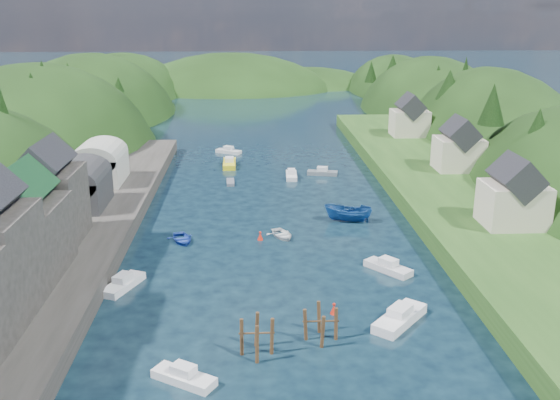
{
  "coord_description": "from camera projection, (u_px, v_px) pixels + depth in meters",
  "views": [
    {
      "loc": [
        -3.64,
        -45.89,
        27.13
      ],
      "look_at": [
        0.0,
        28.0,
        4.0
      ],
      "focal_mm": 40.0,
      "sensor_mm": 36.0,
      "label": 1
    }
  ],
  "objects": [
    {
      "name": "piling_cluster_near",
      "position": [
        257.0,
        340.0,
        50.37
      ],
      "size": [
        2.93,
        2.76,
        3.77
      ],
      "color": "#382314",
      "rests_on": "ground"
    },
    {
      "name": "ground",
      "position": [
        273.0,
        183.0,
        99.68
      ],
      "size": [
        600.0,
        600.0,
        0.0
      ],
      "primitive_type": "plane",
      "color": "black",
      "rests_on": "ground"
    },
    {
      "name": "terrace_left_grass",
      "position": [
        5.0,
        249.0,
        69.25
      ],
      "size": [
        12.0,
        110.0,
        2.5
      ],
      "primitive_type": "cube",
      "color": "#234719",
      "rests_on": "ground"
    },
    {
      "name": "piling_cluster_far",
      "position": [
        321.0,
        327.0,
        52.62
      ],
      "size": [
        3.1,
        2.9,
        3.48
      ],
      "color": "#382314",
      "rests_on": "ground"
    },
    {
      "name": "quay_left",
      "position": [
        69.0,
        250.0,
        69.66
      ],
      "size": [
        12.0,
        110.0,
        2.0
      ],
      "primitive_type": "cube",
      "color": "#2D2B28",
      "rests_on": "ground"
    },
    {
      "name": "boat_sheds",
      "position": [
        89.0,
        170.0,
        86.4
      ],
      "size": [
        7.0,
        21.0,
        7.5
      ],
      "color": "#2D2D30",
      "rests_on": "quay_left"
    },
    {
      "name": "hillside_right",
      "position": [
        488.0,
        182.0,
        127.84
      ],
      "size": [
        36.0,
        245.56,
        48.0
      ],
      "color": "black",
      "rests_on": "ground"
    },
    {
      "name": "terrace_right",
      "position": [
        447.0,
        191.0,
        90.96
      ],
      "size": [
        16.0,
        120.0,
        2.4
      ],
      "primitive_type": "cube",
      "color": "#234719",
      "rests_on": "ground"
    },
    {
      "name": "far_hills",
      "position": [
        263.0,
        117.0,
        221.17
      ],
      "size": [
        103.0,
        68.0,
        44.0
      ],
      "color": "black",
      "rests_on": "ground"
    },
    {
      "name": "channel_buoy_far",
      "position": [
        260.0,
        236.0,
        75.33
      ],
      "size": [
        0.7,
        0.7,
        1.1
      ],
      "color": "red",
      "rests_on": "ground"
    },
    {
      "name": "right_bank_cottages",
      "position": [
        452.0,
        148.0,
        97.66
      ],
      "size": [
        9.0,
        59.24,
        8.41
      ],
      "color": "beige",
      "rests_on": "terrace_right"
    },
    {
      "name": "moored_boats",
      "position": [
        273.0,
        246.0,
        71.72
      ],
      "size": [
        31.81,
        88.5,
        2.42
      ],
      "color": "white",
      "rests_on": "ground"
    },
    {
      "name": "hillside_left",
      "position": [
        42.0,
        191.0,
        123.8
      ],
      "size": [
        44.0,
        245.56,
        52.0
      ],
      "color": "black",
      "rests_on": "ground"
    },
    {
      "name": "channel_buoy_near",
      "position": [
        334.0,
        309.0,
        57.24
      ],
      "size": [
        0.7,
        0.7,
        1.1
      ],
      "color": "red",
      "rests_on": "ground"
    },
    {
      "name": "hill_trees",
      "position": [
        266.0,
        101.0,
        109.44
      ],
      "size": [
        91.78,
        147.52,
        12.44
      ],
      "color": "black",
      "rests_on": "ground"
    }
  ]
}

